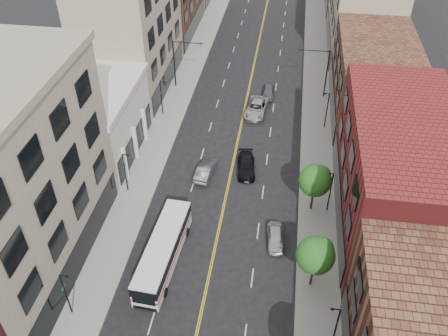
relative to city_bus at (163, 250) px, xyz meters
The scene contains 24 objects.
sidewalk_left 21.12m from the city_bus, 105.19° to the left, with size 4.00×110.00×0.15m, color gray.
sidewalk_right 25.01m from the city_bus, 54.53° to the left, with size 4.00×110.00×0.15m, color gray.
bldg_l_tanoffice 14.60m from the city_bus, behind, with size 10.00×22.00×18.00m, color gray.
bldg_l_white 20.70m from the city_bus, 127.49° to the left, with size 10.00×14.00×8.00m, color silver.
bldg_l_far_a 36.34m from the city_bus, 110.59° to the left, with size 10.00×20.00×18.00m, color gray.
bldg_r_mid 23.81m from the city_bus, 23.46° to the left, with size 10.00×22.00×12.00m, color maroon.
bldg_r_far_a 37.31m from the city_bus, 54.68° to the left, with size 10.00×20.00×10.00m, color #512B20.
bldg_r_far_b 55.89m from the city_bus, 67.29° to the left, with size 10.00×22.00×14.00m, color gray.
tree_r_2 14.10m from the city_bus, ahead, with size 3.40×3.40×5.59m.
tree_r_3 16.93m from the city_bus, 34.10° to the left, with size 3.40×3.40×5.59m.
lamp_l_1 9.39m from the city_bus, 134.09° to the right, with size 0.81×0.55×5.05m.
lamp_l_2 11.42m from the city_bus, 124.76° to the left, with size 0.81×0.55×5.05m.
lamp_l_3 26.17m from the city_bus, 104.33° to the left, with size 0.81×0.55×5.05m.
lamp_r_1 16.87m from the city_bus, 23.40° to the right, with size 0.81×0.55×5.05m.
lamp_r_2 18.08m from the city_bus, 31.13° to the left, with size 0.81×0.55×5.05m.
lamp_r_3 29.68m from the city_bus, 58.64° to the left, with size 0.81×0.55×5.05m.
signal_mast_left 33.95m from the city_bus, 99.85° to the left, with size 4.49×0.18×7.20m.
signal_mast_right 36.56m from the city_bus, 66.13° to the left, with size 4.49×0.18×7.20m.
city_bus is the anchor object (origin of this frame).
car_parked_far 11.09m from the city_bus, 21.37° to the left, with size 1.62×4.02×1.37m, color #ADB0B5.
car_lane_behind 13.47m from the city_bus, 83.02° to the left, with size 1.63×4.68×1.54m, color #4B4B50.
car_lane_a 16.10m from the city_bus, 67.35° to the left, with size 2.04×5.01×1.45m, color black.
car_lane_b 28.29m from the city_bus, 77.35° to the left, with size 2.74×5.95×1.65m, color #AFB2B7.
car_lane_c 33.30m from the city_bus, 76.98° to the left, with size 1.67×4.15×1.41m, color #525156.
Camera 1 is at (5.44, -13.72, 35.44)m, focal length 38.00 mm.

